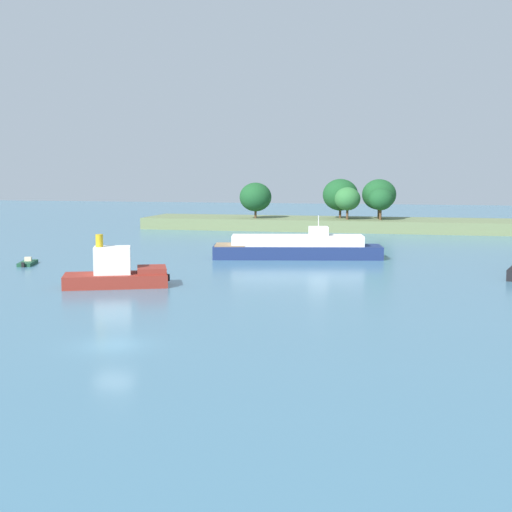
# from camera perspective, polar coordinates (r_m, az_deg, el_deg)

# --- Properties ---
(ground_plane) EXTENTS (400.00, 400.00, 0.00)m
(ground_plane) POSITION_cam_1_polar(r_m,az_deg,el_deg) (47.38, -11.14, -6.89)
(ground_plane) COLOR teal
(treeline_island) EXTENTS (71.41, 14.21, 9.49)m
(treeline_island) POSITION_cam_1_polar(r_m,az_deg,el_deg) (136.46, 6.13, 3.13)
(treeline_island) COLOR #66754C
(treeline_island) RESTS_ON ground
(white_riverboat) EXTENTS (21.67, 8.92, 5.42)m
(white_riverboat) POSITION_cam_1_polar(r_m,az_deg,el_deg) (91.85, 3.25, 0.67)
(white_riverboat) COLOR navy
(white_riverboat) RESTS_ON ground
(tugboat) EXTENTS (10.55, 7.41, 5.04)m
(tugboat) POSITION_cam_1_polar(r_m,az_deg,el_deg) (70.67, -10.82, -1.33)
(tugboat) COLOR maroon
(tugboat) RESTS_ON ground
(small_motorboat) EXTENTS (2.71, 4.55, 0.89)m
(small_motorboat) POSITION_cam_1_polar(r_m,az_deg,el_deg) (89.60, -17.50, -0.52)
(small_motorboat) COLOR #19472D
(small_motorboat) RESTS_ON ground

